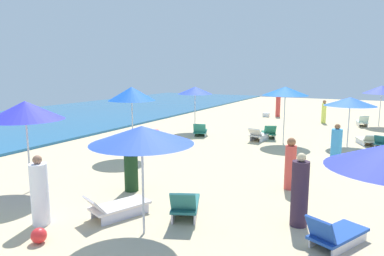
{
  "coord_description": "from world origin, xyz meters",
  "views": [
    {
      "loc": [
        -15.42,
        2.6,
        3.49
      ],
      "look_at": [
        -1.45,
        9.76,
        0.89
      ],
      "focal_mm": 32.92,
      "sensor_mm": 36.0,
      "label": 1
    }
  ],
  "objects_px": {
    "beachgoer_3": "(290,165)",
    "cooler_box_0": "(266,115)",
    "lounge_chair_0_1": "(185,205)",
    "umbrella_1": "(195,91)",
    "beachgoer_1": "(300,192)",
    "lounge_chair_5_0": "(258,135)",
    "beachgoer_0": "(278,106)",
    "beachgoer_6": "(40,193)",
    "lounge_chair_3_0": "(362,122)",
    "lounge_chair_2_1": "(366,140)",
    "beachgoer_4": "(336,146)",
    "beach_ball_1": "(39,235)",
    "lounge_chair_2_0": "(384,143)",
    "umbrella_7": "(25,111)",
    "lounge_chair_4_0": "(335,234)",
    "lounge_chair_0_0": "(116,207)",
    "beachgoer_7": "(131,164)",
    "lounge_chair_5_1": "(269,133)",
    "umbrella_5": "(285,91)",
    "beach_ball_2": "(157,132)",
    "umbrella_2": "(350,102)",
    "beachgoer_2": "(324,112)",
    "umbrella_0": "(142,135)",
    "umbrella_3": "(382,90)",
    "umbrella_6": "(132,94)"
  },
  "relations": [
    {
      "from": "beachgoer_3",
      "to": "cooler_box_0",
      "type": "height_order",
      "value": "beachgoer_3"
    },
    {
      "from": "lounge_chair_0_1",
      "to": "cooler_box_0",
      "type": "bearing_deg",
      "value": -102.74
    },
    {
      "from": "umbrella_1",
      "to": "lounge_chair_0_1",
      "type": "bearing_deg",
      "value": -154.45
    },
    {
      "from": "cooler_box_0",
      "to": "beachgoer_1",
      "type": "bearing_deg",
      "value": -68.48
    },
    {
      "from": "lounge_chair_5_0",
      "to": "beachgoer_0",
      "type": "height_order",
      "value": "beachgoer_0"
    },
    {
      "from": "beachgoer_6",
      "to": "lounge_chair_3_0",
      "type": "bearing_deg",
      "value": -115.0
    },
    {
      "from": "lounge_chair_2_1",
      "to": "beachgoer_4",
      "type": "distance_m",
      "value": 4.49
    },
    {
      "from": "lounge_chair_2_1",
      "to": "beach_ball_1",
      "type": "bearing_deg",
      "value": 45.8
    },
    {
      "from": "lounge_chair_2_0",
      "to": "umbrella_7",
      "type": "height_order",
      "value": "umbrella_7"
    },
    {
      "from": "lounge_chair_4_0",
      "to": "beach_ball_1",
      "type": "relative_size",
      "value": 4.91
    },
    {
      "from": "umbrella_1",
      "to": "beachgoer_6",
      "type": "xyz_separation_m",
      "value": [
        -12.56,
        -2.39,
        -1.6
      ]
    },
    {
      "from": "umbrella_1",
      "to": "lounge_chair_2_1",
      "type": "xyz_separation_m",
      "value": [
        0.45,
        -8.82,
        -2.12
      ]
    },
    {
      "from": "beachgoer_3",
      "to": "beachgoer_6",
      "type": "bearing_deg",
      "value": 37.56
    },
    {
      "from": "lounge_chair_0_0",
      "to": "beachgoer_7",
      "type": "distance_m",
      "value": 1.93
    },
    {
      "from": "lounge_chair_5_1",
      "to": "beachgoer_6",
      "type": "height_order",
      "value": "beachgoer_6"
    },
    {
      "from": "beachgoer_1",
      "to": "beachgoer_3",
      "type": "distance_m",
      "value": 2.52
    },
    {
      "from": "umbrella_1",
      "to": "lounge_chair_0_0",
      "type": "bearing_deg",
      "value": -162.34
    },
    {
      "from": "umbrella_5",
      "to": "beachgoer_1",
      "type": "bearing_deg",
      "value": -165.18
    },
    {
      "from": "lounge_chair_0_1",
      "to": "umbrella_7",
      "type": "xyz_separation_m",
      "value": [
        -0.44,
        4.86,
        2.06
      ]
    },
    {
      "from": "beachgoer_0",
      "to": "beachgoer_1",
      "type": "xyz_separation_m",
      "value": [
        -18.58,
        -4.97,
        -0.04
      ]
    },
    {
      "from": "beachgoer_1",
      "to": "beachgoer_3",
      "type": "bearing_deg",
      "value": -101.83
    },
    {
      "from": "beach_ball_2",
      "to": "beachgoer_3",
      "type": "bearing_deg",
      "value": -123.79
    },
    {
      "from": "umbrella_2",
      "to": "beachgoer_2",
      "type": "distance_m",
      "value": 7.57
    },
    {
      "from": "umbrella_0",
      "to": "umbrella_3",
      "type": "height_order",
      "value": "umbrella_3"
    },
    {
      "from": "lounge_chair_2_1",
      "to": "lounge_chair_4_0",
      "type": "distance_m",
      "value": 11.03
    },
    {
      "from": "lounge_chair_2_1",
      "to": "umbrella_3",
      "type": "relative_size",
      "value": 0.57
    },
    {
      "from": "umbrella_6",
      "to": "lounge_chair_4_0",
      "type": "bearing_deg",
      "value": -117.68
    },
    {
      "from": "lounge_chair_0_0",
      "to": "beachgoer_4",
      "type": "height_order",
      "value": "beachgoer_4"
    },
    {
      "from": "umbrella_7",
      "to": "beachgoer_3",
      "type": "bearing_deg",
      "value": -61.52
    },
    {
      "from": "umbrella_7",
      "to": "beachgoer_2",
      "type": "height_order",
      "value": "umbrella_7"
    },
    {
      "from": "umbrella_0",
      "to": "beachgoer_2",
      "type": "xyz_separation_m",
      "value": [
        18.63,
        -1.41,
        -1.43
      ]
    },
    {
      "from": "lounge_chair_2_0",
      "to": "lounge_chair_5_0",
      "type": "height_order",
      "value": "lounge_chair_5_0"
    },
    {
      "from": "umbrella_3",
      "to": "beachgoer_3",
      "type": "relative_size",
      "value": 1.64
    },
    {
      "from": "umbrella_7",
      "to": "beachgoer_7",
      "type": "height_order",
      "value": "umbrella_7"
    },
    {
      "from": "beachgoer_6",
      "to": "lounge_chair_2_0",
      "type": "bearing_deg",
      "value": -127.34
    },
    {
      "from": "beachgoer_0",
      "to": "beachgoer_2",
      "type": "distance_m",
      "value": 3.96
    },
    {
      "from": "lounge_chair_0_1",
      "to": "umbrella_5",
      "type": "height_order",
      "value": "umbrella_5"
    },
    {
      "from": "umbrella_5",
      "to": "lounge_chair_5_1",
      "type": "distance_m",
      "value": 2.59
    },
    {
      "from": "umbrella_2",
      "to": "lounge_chair_4_0",
      "type": "xyz_separation_m",
      "value": [
        -10.13,
        -0.41,
        -1.84
      ]
    },
    {
      "from": "beachgoer_0",
      "to": "lounge_chair_5_1",
      "type": "bearing_deg",
      "value": -90.35
    },
    {
      "from": "lounge_chair_2_0",
      "to": "beachgoer_0",
      "type": "bearing_deg",
      "value": -40.22
    },
    {
      "from": "lounge_chair_0_0",
      "to": "umbrella_5",
      "type": "distance_m",
      "value": 10.84
    },
    {
      "from": "umbrella_0",
      "to": "beach_ball_2",
      "type": "height_order",
      "value": "umbrella_0"
    },
    {
      "from": "cooler_box_0",
      "to": "lounge_chair_3_0",
      "type": "bearing_deg",
      "value": -9.4
    },
    {
      "from": "beach_ball_1",
      "to": "beachgoer_3",
      "type": "bearing_deg",
      "value": -34.11
    },
    {
      "from": "beachgoer_1",
      "to": "lounge_chair_5_0",
      "type": "bearing_deg",
      "value": -96.22
    },
    {
      "from": "umbrella_1",
      "to": "umbrella_6",
      "type": "xyz_separation_m",
      "value": [
        -6.32,
        -0.34,
        0.2
      ]
    },
    {
      "from": "beachgoer_3",
      "to": "umbrella_7",
      "type": "bearing_deg",
      "value": 18.07
    },
    {
      "from": "umbrella_5",
      "to": "beach_ball_2",
      "type": "xyz_separation_m",
      "value": [
        -1.06,
        6.55,
        -2.34
      ]
    },
    {
      "from": "umbrella_1",
      "to": "beachgoer_1",
      "type": "distance_m",
      "value": 12.63
    }
  ]
}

